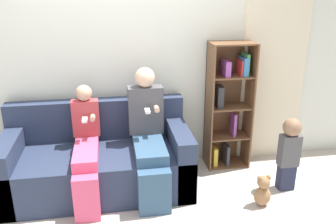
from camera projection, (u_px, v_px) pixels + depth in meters
ground_plane at (127, 215)px, 3.34m from camera, size 14.00×14.00×0.00m
back_wall at (117, 59)px, 3.84m from camera, size 10.00×0.06×2.55m
curtain_panel at (273, 76)px, 4.16m from camera, size 0.77×0.04×2.05m
couch at (99, 162)px, 3.70m from camera, size 1.88×0.88×0.88m
adult_seated at (148, 133)px, 3.57m from camera, size 0.36×0.84×1.25m
child_seated at (86, 148)px, 3.46m from camera, size 0.27×0.84×1.09m
toddler_standing at (289, 150)px, 3.63m from camera, size 0.20×0.18×0.79m
bookshelf at (228, 104)px, 4.06m from camera, size 0.49×0.31×1.46m
teddy_bear at (263, 191)px, 3.44m from camera, size 0.16×0.14×0.33m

